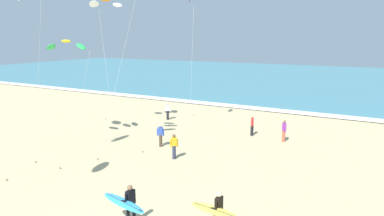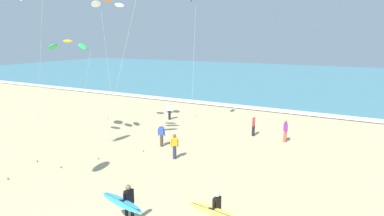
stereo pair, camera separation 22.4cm
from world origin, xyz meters
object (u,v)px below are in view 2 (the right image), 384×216
Objects in this scene: bystander_blue_top at (161,135)px; bystander_yellow_top at (174,146)px; surfer_trailing at (215,210)px; kite_arc_amber_far at (108,3)px; bystander_white_top at (169,111)px; bystander_purple_top at (285,131)px; bystander_red_top at (254,126)px; kite_arc_golden_distant at (68,45)px; surfer_lead at (126,202)px.

bystander_yellow_top is at bearing -37.90° from bystander_blue_top.
kite_arc_amber_far is at bearing 144.91° from surfer_trailing.
bystander_purple_top is at bearing -8.24° from bystander_white_top.
bystander_blue_top is (-4.87, -5.22, 0.00)m from bystander_red_top.
bystander_red_top is at bearing 33.95° from kite_arc_golden_distant.
kite_arc_golden_distant is (-9.81, 6.36, 5.77)m from surfer_lead.
kite_arc_amber_far is 6.37× the size of bystander_blue_top.
bystander_red_top is 1.00× the size of bystander_yellow_top.
surfer_trailing is 10.26m from bystander_blue_top.
bystander_red_top is (10.80, 7.27, -5.99)m from kite_arc_golden_distant.
bystander_purple_top is (12.90, 3.23, -8.98)m from kite_arc_amber_far.
bystander_red_top is (10.47, 3.59, -8.98)m from kite_arc_amber_far.
bystander_purple_top and bystander_blue_top have the same top height.
bystander_purple_top and bystander_yellow_top have the same top height.
kite_arc_amber_far is 6.37× the size of bystander_purple_top.
surfer_trailing is at bearing -79.65° from bystander_red_top.
kite_arc_golden_distant is 4.50× the size of bystander_red_top.
kite_arc_amber_far is 12.14m from bystander_yellow_top.
bystander_white_top and bystander_yellow_top have the same top height.
kite_arc_amber_far is 16.04m from bystander_purple_top.
surfer_trailing is at bearing -22.00° from kite_arc_golden_distant.
kite_arc_golden_distant is at bearing -152.45° from bystander_purple_top.
bystander_red_top is at bearing 66.46° from bystander_yellow_top.
surfer_trailing is 12.20m from bystander_purple_top.
bystander_red_top is 1.00× the size of bystander_white_top.
bystander_purple_top is (13.23, 6.90, -5.99)m from kite_arc_golden_distant.
surfer_trailing is at bearing -52.62° from bystander_white_top.
bystander_red_top is at bearing 171.39° from bystander_purple_top.
kite_arc_golden_distant is 10.67m from bystander_white_top.
kite_arc_amber_far reaches higher than surfer_lead.
kite_arc_amber_far reaches higher than bystander_yellow_top.
bystander_yellow_top is at bearing 131.85° from surfer_trailing.
bystander_purple_top is 8.76m from bystander_blue_top.
bystander_red_top is 1.00× the size of bystander_blue_top.
kite_arc_golden_distant is (-13.09, 5.29, 5.76)m from surfer_trailing.
bystander_purple_top is at bearing 27.55° from kite_arc_golden_distant.
surfer_lead is 0.21× the size of kite_arc_amber_far.
kite_arc_amber_far reaches higher than bystander_blue_top.
bystander_purple_top is at bearing 33.63° from bystander_blue_top.
bystander_red_top and bystander_blue_top have the same top height.
kite_arc_golden_distant reaches higher than surfer_trailing.
kite_arc_golden_distant reaches higher than bystander_red_top.
bystander_blue_top is (-3.88, 8.41, -0.23)m from surfer_lead.
surfer_lead is 0.29× the size of kite_arc_golden_distant.
bystander_purple_top is 1.00× the size of bystander_yellow_top.
bystander_white_top is (-3.33, 6.39, 0.00)m from bystander_blue_top.
kite_arc_golden_distant reaches higher than surfer_lead.
bystander_yellow_top is at bearing -56.30° from bystander_white_top.
surfer_lead reaches higher than bystander_white_top.
bystander_yellow_top is (5.27, -7.90, 0.00)m from bystander_white_top.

